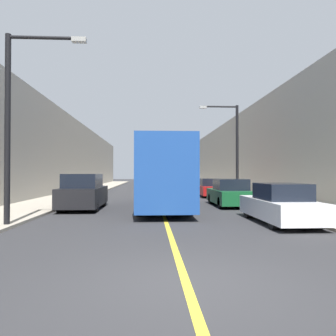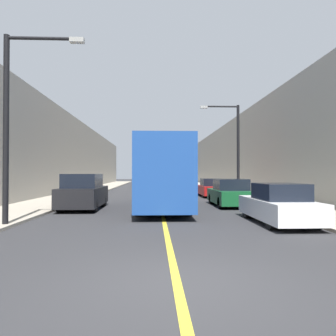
{
  "view_description": "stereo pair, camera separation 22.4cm",
  "coord_description": "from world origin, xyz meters",
  "px_view_note": "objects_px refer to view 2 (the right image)",
  "views": [
    {
      "loc": [
        -0.61,
        -5.53,
        1.87
      ],
      "look_at": [
        0.4,
        12.88,
        2.17
      ],
      "focal_mm": 35.0,
      "sensor_mm": 36.0,
      "label": 1
    },
    {
      "loc": [
        -0.39,
        -5.54,
        1.87
      ],
      "look_at": [
        0.4,
        12.88,
        2.17
      ],
      "focal_mm": 35.0,
      "sensor_mm": 36.0,
      "label": 2
    }
  ],
  "objects_px": {
    "car_right_mid": "(230,194)",
    "street_lamp_left": "(14,114)",
    "street_lamp_right": "(234,144)",
    "car_right_near": "(278,205)",
    "car_right_far": "(211,188)",
    "parked_suv_left": "(83,193)",
    "bus": "(162,174)"
  },
  "relations": [
    {
      "from": "street_lamp_left",
      "to": "street_lamp_right",
      "type": "relative_size",
      "value": 1.0
    },
    {
      "from": "parked_suv_left",
      "to": "car_right_near",
      "type": "relative_size",
      "value": 0.99
    },
    {
      "from": "car_right_near",
      "to": "car_right_far",
      "type": "relative_size",
      "value": 1.05
    },
    {
      "from": "parked_suv_left",
      "to": "street_lamp_right",
      "type": "height_order",
      "value": "street_lamp_right"
    },
    {
      "from": "bus",
      "to": "street_lamp_left",
      "type": "xyz_separation_m",
      "value": [
        -5.3,
        -6.17,
        2.11
      ]
    },
    {
      "from": "parked_suv_left",
      "to": "car_right_near",
      "type": "bearing_deg",
      "value": -31.99
    },
    {
      "from": "bus",
      "to": "parked_suv_left",
      "type": "distance_m",
      "value": 4.25
    },
    {
      "from": "bus",
      "to": "street_lamp_left",
      "type": "relative_size",
      "value": 1.64
    },
    {
      "from": "parked_suv_left",
      "to": "bus",
      "type": "bearing_deg",
      "value": 7.57
    },
    {
      "from": "car_right_near",
      "to": "street_lamp_right",
      "type": "height_order",
      "value": "street_lamp_right"
    },
    {
      "from": "car_right_near",
      "to": "car_right_far",
      "type": "distance_m",
      "value": 13.92
    },
    {
      "from": "car_right_near",
      "to": "street_lamp_right",
      "type": "distance_m",
      "value": 11.34
    },
    {
      "from": "parked_suv_left",
      "to": "car_right_mid",
      "type": "relative_size",
      "value": 1.01
    },
    {
      "from": "street_lamp_right",
      "to": "bus",
      "type": "bearing_deg",
      "value": -136.01
    },
    {
      "from": "street_lamp_right",
      "to": "car_right_far",
      "type": "bearing_deg",
      "value": 109.21
    },
    {
      "from": "bus",
      "to": "street_lamp_right",
      "type": "distance_m",
      "value": 7.58
    },
    {
      "from": "car_right_near",
      "to": "car_right_mid",
      "type": "xyz_separation_m",
      "value": [
        -0.31,
        6.45,
        0.02
      ]
    },
    {
      "from": "bus",
      "to": "car_right_near",
      "type": "height_order",
      "value": "bus"
    },
    {
      "from": "parked_suv_left",
      "to": "car_right_far",
      "type": "relative_size",
      "value": 1.04
    },
    {
      "from": "bus",
      "to": "car_right_mid",
      "type": "xyz_separation_m",
      "value": [
        3.92,
        0.71,
        -1.16
      ]
    },
    {
      "from": "car_right_near",
      "to": "street_lamp_left",
      "type": "height_order",
      "value": "street_lamp_left"
    },
    {
      "from": "street_lamp_left",
      "to": "street_lamp_right",
      "type": "distance_m",
      "value": 15.41
    },
    {
      "from": "bus",
      "to": "parked_suv_left",
      "type": "xyz_separation_m",
      "value": [
        -4.1,
        -0.54,
        -1.0
      ]
    },
    {
      "from": "bus",
      "to": "street_lamp_left",
      "type": "bearing_deg",
      "value": -130.63
    },
    {
      "from": "bus",
      "to": "car_right_mid",
      "type": "height_order",
      "value": "bus"
    },
    {
      "from": "car_right_mid",
      "to": "bus",
      "type": "bearing_deg",
      "value": -169.75
    },
    {
      "from": "car_right_far",
      "to": "car_right_mid",
      "type": "bearing_deg",
      "value": -91.82
    },
    {
      "from": "car_right_mid",
      "to": "street_lamp_left",
      "type": "bearing_deg",
      "value": -143.26
    },
    {
      "from": "parked_suv_left",
      "to": "street_lamp_left",
      "type": "distance_m",
      "value": 6.54
    },
    {
      "from": "bus",
      "to": "street_lamp_left",
      "type": "height_order",
      "value": "street_lamp_left"
    },
    {
      "from": "bus",
      "to": "street_lamp_right",
      "type": "height_order",
      "value": "street_lamp_right"
    },
    {
      "from": "bus",
      "to": "car_right_near",
      "type": "relative_size",
      "value": 2.36
    }
  ]
}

